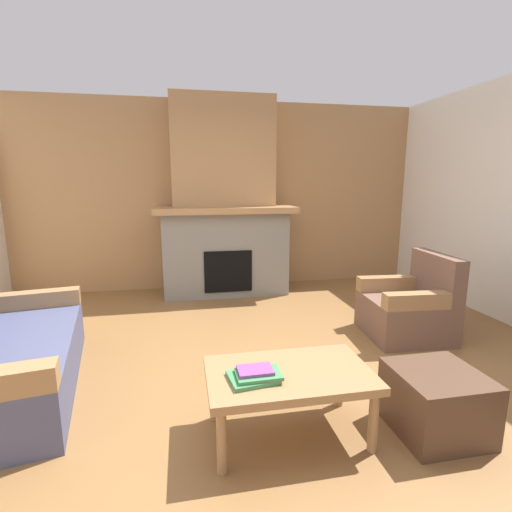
# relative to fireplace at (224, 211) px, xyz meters

# --- Properties ---
(ground) EXTENTS (9.00, 9.00, 0.00)m
(ground) POSITION_rel_fireplace_xyz_m (0.00, -2.62, -1.16)
(ground) COLOR brown
(wall_back_wood_panel) EXTENTS (6.00, 0.12, 2.70)m
(wall_back_wood_panel) POSITION_rel_fireplace_xyz_m (0.00, 0.38, 0.19)
(wall_back_wood_panel) COLOR #A87A4C
(wall_back_wood_panel) RESTS_ON ground
(fireplace) EXTENTS (1.90, 0.82, 2.70)m
(fireplace) POSITION_rel_fireplace_xyz_m (0.00, 0.00, 0.00)
(fireplace) COLOR gray
(fireplace) RESTS_ON ground
(couch) EXTENTS (1.13, 1.92, 0.85)m
(couch) POSITION_rel_fireplace_xyz_m (-1.92, -2.39, -0.88)
(couch) COLOR #474C6B
(couch) RESTS_ON ground
(armchair) EXTENTS (0.81, 0.81, 0.85)m
(armchair) POSITION_rel_fireplace_xyz_m (1.67, -1.98, -0.87)
(armchair) COLOR brown
(armchair) RESTS_ON ground
(coffee_table) EXTENTS (1.00, 0.60, 0.43)m
(coffee_table) POSITION_rel_fireplace_xyz_m (0.03, -3.26, -0.79)
(coffee_table) COLOR #997047
(coffee_table) RESTS_ON ground
(ottoman) EXTENTS (0.52, 0.52, 0.40)m
(ottoman) POSITION_rel_fireplace_xyz_m (0.95, -3.40, -0.96)
(ottoman) COLOR #4C3323
(ottoman) RESTS_ON ground
(book_stack_near_edge) EXTENTS (0.31, 0.25, 0.06)m
(book_stack_near_edge) POSITION_rel_fireplace_xyz_m (-0.20, -3.32, -0.71)
(book_stack_near_edge) COLOR #3D7F4C
(book_stack_near_edge) RESTS_ON coffee_table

